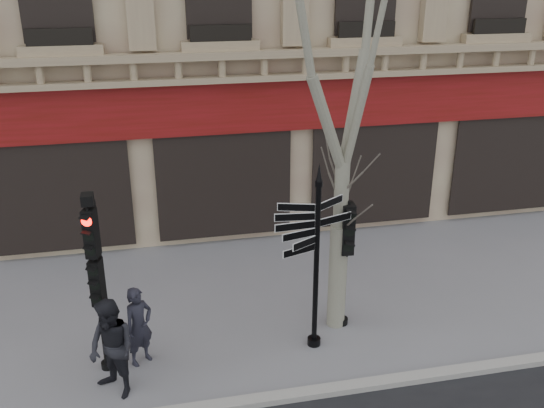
{
  "coord_description": "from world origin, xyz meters",
  "views": [
    {
      "loc": [
        -1.84,
        -9.39,
        6.95
      ],
      "look_at": [
        0.31,
        0.6,
        2.76
      ],
      "focal_mm": 40.0,
      "sensor_mm": 36.0,
      "label": 1
    }
  ],
  "objects_px": {
    "traffic_signal_secondary": "(345,241)",
    "plane_tree": "(349,20)",
    "traffic_signal_main": "(95,263)",
    "pedestrian_a": "(139,326)",
    "fingerpost": "(317,228)",
    "pedestrian_b": "(112,349)"
  },
  "relations": [
    {
      "from": "pedestrian_b",
      "to": "pedestrian_a",
      "type": "bearing_deg",
      "value": 110.71
    },
    {
      "from": "plane_tree",
      "to": "pedestrian_a",
      "type": "bearing_deg",
      "value": -173.66
    },
    {
      "from": "plane_tree",
      "to": "pedestrian_b",
      "type": "relative_size",
      "value": 4.74
    },
    {
      "from": "traffic_signal_secondary",
      "to": "plane_tree",
      "type": "height_order",
      "value": "plane_tree"
    },
    {
      "from": "plane_tree",
      "to": "pedestrian_a",
      "type": "distance_m",
      "value": 6.5
    },
    {
      "from": "traffic_signal_main",
      "to": "traffic_signal_secondary",
      "type": "relative_size",
      "value": 1.27
    },
    {
      "from": "plane_tree",
      "to": "traffic_signal_secondary",
      "type": "bearing_deg",
      "value": -6.62
    },
    {
      "from": "fingerpost",
      "to": "plane_tree",
      "type": "bearing_deg",
      "value": 34.93
    },
    {
      "from": "fingerpost",
      "to": "plane_tree",
      "type": "xyz_separation_m",
      "value": [
        0.62,
        0.59,
        3.49
      ]
    },
    {
      "from": "traffic_signal_main",
      "to": "pedestrian_b",
      "type": "relative_size",
      "value": 1.89
    },
    {
      "from": "fingerpost",
      "to": "pedestrian_b",
      "type": "height_order",
      "value": "fingerpost"
    },
    {
      "from": "fingerpost",
      "to": "pedestrian_a",
      "type": "xyz_separation_m",
      "value": [
        -3.25,
        0.16,
        -1.71
      ]
    },
    {
      "from": "traffic_signal_main",
      "to": "pedestrian_a",
      "type": "bearing_deg",
      "value": 20.48
    },
    {
      "from": "fingerpost",
      "to": "traffic_signal_main",
      "type": "relative_size",
      "value": 1.08
    },
    {
      "from": "traffic_signal_secondary",
      "to": "plane_tree",
      "type": "relative_size",
      "value": 0.31
    },
    {
      "from": "traffic_signal_main",
      "to": "pedestrian_a",
      "type": "height_order",
      "value": "traffic_signal_main"
    },
    {
      "from": "traffic_signal_main",
      "to": "pedestrian_b",
      "type": "bearing_deg",
      "value": -61.65
    },
    {
      "from": "traffic_signal_secondary",
      "to": "pedestrian_a",
      "type": "bearing_deg",
      "value": -169.47
    },
    {
      "from": "pedestrian_a",
      "to": "pedestrian_b",
      "type": "height_order",
      "value": "pedestrian_b"
    },
    {
      "from": "plane_tree",
      "to": "fingerpost",
      "type": "bearing_deg",
      "value": -136.49
    },
    {
      "from": "fingerpost",
      "to": "traffic_signal_main",
      "type": "height_order",
      "value": "fingerpost"
    },
    {
      "from": "fingerpost",
      "to": "pedestrian_b",
      "type": "distance_m",
      "value": 4.07
    }
  ]
}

